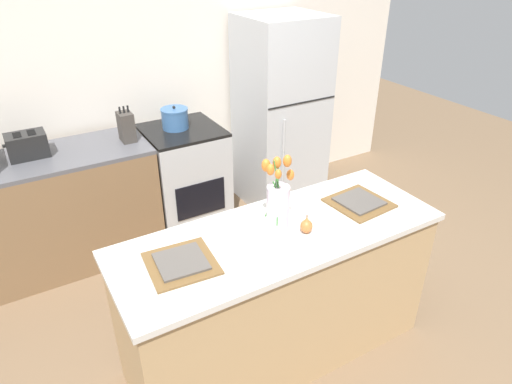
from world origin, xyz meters
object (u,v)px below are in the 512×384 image
stove_range (186,179)px  plate_setting_left (181,263)px  pear_figurine (306,226)px  knife_block (126,127)px  toaster (27,145)px  refrigerator (281,115)px  flower_vase (277,203)px  plate_setting_right (359,202)px  cooking_pot (175,118)px

stove_range → plate_setting_left: plate_setting_left is taller
pear_figurine → knife_block: knife_block is taller
toaster → knife_block: bearing=-5.9°
refrigerator → toaster: (-2.07, 0.05, 0.14)m
refrigerator → plate_setting_left: size_ratio=5.00×
refrigerator → pear_figurine: refrigerator is taller
pear_figurine → plate_setting_left: bearing=173.0°
stove_range → plate_setting_left: (-0.66, -1.59, 0.45)m
pear_figurine → toaster: 2.07m
flower_vase → toaster: size_ratio=1.62×
flower_vase → plate_setting_right: 0.58m
toaster → pear_figurine: bearing=-56.7°
refrigerator → flower_vase: size_ratio=3.77×
plate_setting_left → plate_setting_right: bearing=0.0°
plate_setting_left → plate_setting_right: same height
refrigerator → pear_figurine: 1.92m
pear_figurine → toaster: bearing=123.3°
pear_figurine → plate_setting_right: 0.45m
refrigerator → plate_setting_left: refrigerator is taller
plate_setting_left → toaster: bearing=105.7°
flower_vase → plate_setting_right: bearing=-1.8°
refrigerator → toaster: size_ratio=6.10×
stove_range → knife_block: (-0.44, -0.02, 0.57)m
cooking_pot → plate_setting_left: bearing=-110.9°
plate_setting_left → pear_figurine: bearing=-7.0°
pear_figurine → plate_setting_left: 0.68m
flower_vase → toaster: flower_vase is taller
knife_block → stove_range: bearing=2.5°
cooking_pot → knife_block: bearing=-171.6°
flower_vase → knife_block: (-0.34, 1.56, -0.04)m
plate_setting_left → knife_block: knife_block is taller
plate_setting_left → knife_block: (0.22, 1.57, 0.12)m
toaster → plate_setting_left: bearing=-74.3°
flower_vase → knife_block: size_ratio=1.68×
cooking_pot → flower_vase: bearing=-92.5°
stove_range → pear_figurine: bearing=-89.5°
cooking_pot → refrigerator: bearing=-2.3°
stove_range → knife_block: knife_block is taller
plate_setting_right → stove_range: bearing=106.0°
plate_setting_left → knife_block: size_ratio=1.26×
refrigerator → flower_vase: (-1.05, -1.57, 0.20)m
plate_setting_left → toaster: size_ratio=1.22×
refrigerator → stove_range: bearing=-180.0°
toaster → knife_block: size_ratio=1.04×
flower_vase → plate_setting_left: (-0.55, -0.02, -0.16)m
stove_range → flower_vase: 1.69m
toaster → cooking_pot: 1.09m
stove_range → plate_setting_right: bearing=-74.0°
refrigerator → cooking_pot: size_ratio=7.90×
knife_block → plate_setting_left: bearing=-97.9°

